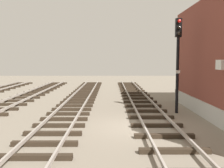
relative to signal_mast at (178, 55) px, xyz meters
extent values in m
plane|color=slate|center=(-2.78, -3.30, -3.55)|extent=(80.00, 80.00, 0.00)
cube|color=#2D2319|center=(-1.81, -6.76, -3.46)|extent=(2.50, 0.24, 0.18)
cube|color=#2D2319|center=(-1.81, -5.03, -3.46)|extent=(2.50, 0.24, 0.18)
cube|color=#2D2319|center=(-1.81, -3.30, -3.46)|extent=(2.50, 0.24, 0.18)
cube|color=#2D2319|center=(-1.81, -1.57, -3.46)|extent=(2.50, 0.24, 0.18)
cube|color=#2D2319|center=(-1.81, 0.16, -3.46)|extent=(2.50, 0.24, 0.18)
cube|color=#2D2319|center=(-1.81, 1.89, -3.46)|extent=(2.50, 0.24, 0.18)
cube|color=#2D2319|center=(-1.81, 3.62, -3.46)|extent=(2.50, 0.24, 0.18)
cube|color=#2D2319|center=(-1.81, 5.35, -3.46)|extent=(2.50, 0.24, 0.18)
cube|color=#2D2319|center=(-1.81, 7.08, -3.46)|extent=(2.50, 0.24, 0.18)
cube|color=#2D2319|center=(-1.81, 8.81, -3.46)|extent=(2.50, 0.24, 0.18)
cube|color=#2D2319|center=(-1.81, 10.54, -3.46)|extent=(2.50, 0.24, 0.18)
cube|color=#2D2319|center=(-1.81, 12.27, -3.46)|extent=(2.50, 0.24, 0.18)
cube|color=#2D2319|center=(-1.81, 14.00, -3.46)|extent=(2.50, 0.24, 0.18)
cube|color=#2D2319|center=(-1.81, 15.73, -3.46)|extent=(2.50, 0.24, 0.18)
cube|color=#2D2319|center=(-1.81, 17.46, -3.46)|extent=(2.50, 0.24, 0.18)
cube|color=#2D2319|center=(-1.81, 19.19, -3.46)|extent=(2.50, 0.24, 0.18)
cube|color=#9E9389|center=(-2.53, -3.30, -3.30)|extent=(0.08, 46.71, 0.14)
cube|color=#9E9389|center=(-1.09, -3.30, -3.30)|extent=(0.08, 46.71, 0.14)
cube|color=#2D2319|center=(-6.52, -7.30, -3.46)|extent=(2.50, 0.24, 0.18)
cube|color=#2D2319|center=(-6.52, -5.97, -3.46)|extent=(2.50, 0.24, 0.18)
cube|color=#2D2319|center=(-6.52, -4.63, -3.46)|extent=(2.50, 0.24, 0.18)
cube|color=#2D2319|center=(-6.52, -3.30, -3.46)|extent=(2.50, 0.24, 0.18)
cube|color=#2D2319|center=(-6.52, -1.97, -3.46)|extent=(2.50, 0.24, 0.18)
cube|color=#2D2319|center=(-6.52, -0.63, -3.46)|extent=(2.50, 0.24, 0.18)
cube|color=#2D2319|center=(-6.52, 0.70, -3.46)|extent=(2.50, 0.24, 0.18)
cube|color=#2D2319|center=(-6.52, 2.04, -3.46)|extent=(2.50, 0.24, 0.18)
cube|color=#2D2319|center=(-6.52, 3.37, -3.46)|extent=(2.50, 0.24, 0.18)
cube|color=#2D2319|center=(-6.52, 4.71, -3.46)|extent=(2.50, 0.24, 0.18)
cube|color=#2D2319|center=(-6.52, 6.04, -3.46)|extent=(2.50, 0.24, 0.18)
cube|color=#2D2319|center=(-6.52, 7.38, -3.46)|extent=(2.50, 0.24, 0.18)
cube|color=#2D2319|center=(-6.52, 8.71, -3.46)|extent=(2.50, 0.24, 0.18)
cube|color=#2D2319|center=(-6.52, 10.05, -3.46)|extent=(2.50, 0.24, 0.18)
cube|color=#2D2319|center=(-6.52, 11.38, -3.46)|extent=(2.50, 0.24, 0.18)
cube|color=#2D2319|center=(-6.52, 12.72, -3.46)|extent=(2.50, 0.24, 0.18)
cube|color=#2D2319|center=(-6.52, 14.05, -3.46)|extent=(2.50, 0.24, 0.18)
cube|color=#2D2319|center=(-6.52, 15.39, -3.46)|extent=(2.50, 0.24, 0.18)
cube|color=#2D2319|center=(-6.52, 16.72, -3.46)|extent=(2.50, 0.24, 0.18)
cube|color=#2D2319|center=(-6.52, 18.05, -3.46)|extent=(2.50, 0.24, 0.18)
cube|color=#2D2319|center=(-6.52, 19.39, -3.46)|extent=(2.50, 0.24, 0.18)
cube|color=#9E9389|center=(-7.24, -3.30, -3.30)|extent=(0.08, 46.71, 0.14)
cube|color=#9E9389|center=(-5.80, -3.30, -3.30)|extent=(0.08, 46.71, 0.14)
cube|color=#2D2319|center=(-11.23, 2.54, -3.46)|extent=(2.50, 0.24, 0.18)
cube|color=#2D2319|center=(-11.23, 4.21, -3.46)|extent=(2.50, 0.24, 0.18)
cube|color=#2D2319|center=(-11.23, 5.88, -3.46)|extent=(2.50, 0.24, 0.18)
cube|color=#2D2319|center=(-11.23, 7.54, -3.46)|extent=(2.50, 0.24, 0.18)
cube|color=#2D2319|center=(-11.23, 9.21, -3.46)|extent=(2.50, 0.24, 0.18)
cube|color=#2D2319|center=(-11.23, 10.88, -3.46)|extent=(2.50, 0.24, 0.18)
cube|color=#2D2319|center=(-11.23, 12.55, -3.46)|extent=(2.50, 0.24, 0.18)
cube|color=#2D2319|center=(-11.23, 14.22, -3.46)|extent=(2.50, 0.24, 0.18)
cube|color=#2D2319|center=(-11.23, 15.89, -3.46)|extent=(2.50, 0.24, 0.18)
cube|color=#2D2319|center=(-11.23, 17.55, -3.46)|extent=(2.50, 0.24, 0.18)
cube|color=#2D2319|center=(-11.23, 19.22, -3.46)|extent=(2.50, 0.24, 0.18)
cube|color=#2D2319|center=(-15.95, 13.05, -3.46)|extent=(2.50, 0.24, 0.18)
cube|color=#2D2319|center=(-15.95, 14.61, -3.46)|extent=(2.50, 0.24, 0.18)
cube|color=#2D2319|center=(-15.95, 16.16, -3.46)|extent=(2.50, 0.24, 0.18)
cube|color=#2D2319|center=(-15.95, 17.72, -3.46)|extent=(2.50, 0.24, 0.18)
cube|color=#2D2319|center=(-15.95, 19.28, -3.46)|extent=(2.50, 0.24, 0.18)
cylinder|color=black|center=(0.00, 0.02, -1.26)|extent=(0.18, 0.18, 4.59)
cube|color=black|center=(0.00, 0.02, 1.58)|extent=(0.36, 0.24, 1.10)
sphere|color=red|center=(0.00, -0.16, 1.95)|extent=(0.20, 0.20, 0.20)
sphere|color=black|center=(0.00, -0.16, 1.58)|extent=(0.20, 0.20, 0.20)
sphere|color=black|center=(0.00, -0.16, 1.22)|extent=(0.20, 0.20, 0.20)
cube|color=white|center=(0.00, -0.12, -1.03)|extent=(0.24, 0.03, 0.18)
cube|color=#B2B2AD|center=(1.17, -1.93, -3.10)|extent=(0.08, 13.73, 0.90)
cube|color=silver|center=(0.98, -3.99, -0.53)|extent=(0.44, 0.60, 0.44)
camera|label=1|loc=(-4.03, -15.33, -0.32)|focal=40.91mm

